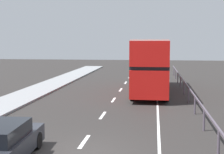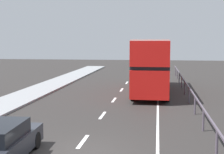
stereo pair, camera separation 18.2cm
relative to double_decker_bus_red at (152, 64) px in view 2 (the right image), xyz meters
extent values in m
cube|color=silver|center=(-2.52, -13.61, -2.25)|extent=(0.16, 1.85, 0.01)
cube|color=silver|center=(-2.52, -8.76, -2.25)|extent=(0.16, 1.85, 0.01)
cube|color=silver|center=(-2.52, -3.91, -2.25)|extent=(0.16, 1.85, 0.01)
cube|color=silver|center=(-2.52, 0.93, -2.25)|extent=(0.16, 1.85, 0.01)
cube|color=silver|center=(-2.52, 5.78, -2.25)|extent=(0.16, 1.85, 0.01)
cube|color=silver|center=(-2.52, 10.63, -2.25)|extent=(0.16, 1.85, 0.01)
cube|color=silver|center=(-2.52, 15.48, -2.25)|extent=(0.16, 1.85, 0.01)
cube|color=silver|center=(0.50, -6.08, -2.25)|extent=(0.12, 46.00, 0.01)
cube|color=#564B58|center=(2.55, -6.08, -1.24)|extent=(0.08, 42.00, 0.08)
cylinder|color=#564B58|center=(2.55, -14.83, -1.75)|extent=(0.10, 0.10, 1.01)
cylinder|color=#564B58|center=(2.55, -11.33, -1.75)|extent=(0.10, 0.10, 1.01)
cylinder|color=#564B58|center=(2.55, -7.83, -1.75)|extent=(0.10, 0.10, 1.01)
cylinder|color=#564B58|center=(2.55, -4.33, -1.75)|extent=(0.10, 0.10, 1.01)
cylinder|color=#564B58|center=(2.55, -0.83, -1.75)|extent=(0.10, 0.10, 1.01)
cylinder|color=#564B58|center=(2.55, 2.67, -1.75)|extent=(0.10, 0.10, 1.01)
cylinder|color=#564B58|center=(2.55, 6.17, -1.75)|extent=(0.10, 0.10, 1.01)
cylinder|color=#564B58|center=(2.55, 9.67, -1.75)|extent=(0.10, 0.10, 1.01)
cylinder|color=#564B58|center=(2.55, 13.17, -1.75)|extent=(0.10, 0.10, 1.01)
cube|color=red|center=(0.00, -0.01, -0.97)|extent=(2.62, 11.29, 1.87)
cube|color=black|center=(0.00, -0.01, 0.09)|extent=(2.64, 10.84, 0.24)
cube|color=red|center=(0.00, -0.01, 1.03)|extent=(2.62, 11.29, 1.63)
cube|color=silver|center=(0.00, -0.01, 1.89)|extent=(2.57, 11.06, 0.10)
cube|color=black|center=(0.05, 5.60, -0.87)|extent=(2.27, 0.06, 1.31)
cube|color=yellow|center=(0.05, 5.60, 1.43)|extent=(1.52, 0.05, 0.28)
cylinder|color=black|center=(-1.13, 4.23, -1.75)|extent=(0.29, 1.00, 1.00)
cylinder|color=black|center=(1.20, 4.21, -1.75)|extent=(0.29, 1.00, 1.00)
cylinder|color=black|center=(-1.20, -4.03, -1.75)|extent=(0.29, 1.00, 1.00)
cylinder|color=black|center=(1.13, -4.05, -1.75)|extent=(0.29, 1.00, 1.00)
cylinder|color=black|center=(-4.10, -14.71, -1.93)|extent=(0.23, 0.65, 0.64)
camera|label=1|loc=(0.28, -26.53, 1.83)|focal=53.31mm
camera|label=2|loc=(0.46, -26.51, 1.83)|focal=53.31mm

